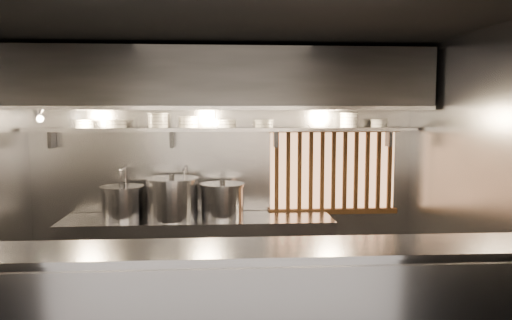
{
  "coord_description": "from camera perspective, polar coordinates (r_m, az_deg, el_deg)",
  "views": [
    {
      "loc": [
        -0.03,
        -4.39,
        2.08
      ],
      "look_at": [
        0.31,
        0.55,
        1.6
      ],
      "focal_mm": 35.0,
      "sensor_mm": 36.0,
      "label": 1
    }
  ],
  "objects": [
    {
      "name": "heat_lamp",
      "position": [
        5.56,
        -23.67,
        4.93
      ],
      "size": [
        0.25,
        0.35,
        0.2
      ],
      "color": "#9E9EA3",
      "rests_on": "exhaust_hood"
    },
    {
      "name": "stock_pot_left",
      "position": [
        5.6,
        -9.59,
        -4.32
      ],
      "size": [
        0.65,
        0.65,
        0.5
      ],
      "rotation": [
        0.0,
        0.0,
        -0.1
      ],
      "color": "#9E9EA3",
      "rests_on": "cooking_bench"
    },
    {
      "name": "ceiling",
      "position": [
        4.45,
        -3.65,
        14.82
      ],
      "size": [
        4.5,
        4.5,
        0.0
      ],
      "primitive_type": "plane",
      "rotation": [
        3.14,
        0.0,
        0.0
      ],
      "color": "black",
      "rests_on": "wall_back"
    },
    {
      "name": "faucet_right",
      "position": [
        5.82,
        -8.07,
        -2.17
      ],
      "size": [
        0.04,
        0.3,
        0.5
      ],
      "color": "silver",
      "rests_on": "wall_back"
    },
    {
      "name": "bowl_stack_7",
      "position": [
        6.0,
        13.9,
        4.09
      ],
      "size": [
        0.21,
        0.21,
        0.09
      ],
      "color": "white",
      "rests_on": "bowl_shelf"
    },
    {
      "name": "stock_pot_right",
      "position": [
        5.62,
        -3.85,
        -4.6
      ],
      "size": [
        0.63,
        0.63,
        0.42
      ],
      "rotation": [
        0.0,
        0.0,
        -0.32
      ],
      "color": "#9E9EA3",
      "rests_on": "cooking_bench"
    },
    {
      "name": "wall_back",
      "position": [
        5.93,
        -3.65,
        -1.08
      ],
      "size": [
        4.5,
        0.0,
        4.5
      ],
      "primitive_type": "plane",
      "rotation": [
        1.57,
        0.0,
        0.0
      ],
      "color": "gray",
      "rests_on": "floor"
    },
    {
      "name": "bowl_stack_5",
      "position": [
        5.73,
        0.92,
        4.19
      ],
      "size": [
        0.22,
        0.22,
        0.09
      ],
      "color": "white",
      "rests_on": "bowl_shelf"
    },
    {
      "name": "cooking_bench",
      "position": [
        5.76,
        -6.61,
        -10.95
      ],
      "size": [
        3.0,
        0.7,
        0.9
      ],
      "primitive_type": "cube",
      "color": "#9E9EA3",
      "rests_on": "floor"
    },
    {
      "name": "wood_screen",
      "position": [
        6.03,
        8.8,
        -1.21
      ],
      "size": [
        1.56,
        0.09,
        1.04
      ],
      "color": "#F1A66C",
      "rests_on": "wall_back"
    },
    {
      "name": "bowl_stack_6",
      "position": [
        5.9,
        10.56,
        4.5
      ],
      "size": [
        0.21,
        0.21,
        0.17
      ],
      "color": "white",
      "rests_on": "bowl_shelf"
    },
    {
      "name": "bowl_stack_3",
      "position": [
        5.72,
        -7.73,
        4.33
      ],
      "size": [
        0.24,
        0.24,
        0.13
      ],
      "color": "white",
      "rests_on": "bowl_shelf"
    },
    {
      "name": "stock_pot_mid",
      "position": [
        5.73,
        -15.01,
        -4.67
      ],
      "size": [
        0.54,
        0.54,
        0.4
      ],
      "rotation": [
        0.0,
        0.0,
        -0.14
      ],
      "color": "#9E9EA3",
      "rests_on": "cooking_bench"
    },
    {
      "name": "exhaust_hood",
      "position": [
        5.5,
        -3.69,
        9.1
      ],
      "size": [
        4.4,
        0.81,
        0.65
      ],
      "color": "#2D2D30",
      "rests_on": "ceiling"
    },
    {
      "name": "pendant_bulb",
      "position": [
        5.59,
        -4.69,
        4.29
      ],
      "size": [
        0.09,
        0.09,
        0.19
      ],
      "color": "#2D2D30",
      "rests_on": "exhaust_hood"
    },
    {
      "name": "bowl_stack_1",
      "position": [
        5.83,
        -15.66,
        4.01
      ],
      "size": [
        0.24,
        0.24,
        0.09
      ],
      "color": "white",
      "rests_on": "bowl_shelf"
    },
    {
      "name": "bowl_stack_0",
      "position": [
        5.91,
        -19.05,
        3.93
      ],
      "size": [
        0.22,
        0.22,
        0.09
      ],
      "color": "white",
      "rests_on": "bowl_shelf"
    },
    {
      "name": "faucet_left",
      "position": [
        5.91,
        -14.85,
        -2.18
      ],
      "size": [
        0.04,
        0.3,
        0.5
      ],
      "color": "silver",
      "rests_on": "wall_back"
    },
    {
      "name": "bowl_stack_4",
      "position": [
        5.71,
        -3.38,
        4.18
      ],
      "size": [
        0.22,
        0.22,
        0.09
      ],
      "color": "white",
      "rests_on": "bowl_shelf"
    },
    {
      "name": "bowl_shelf",
      "position": [
        5.71,
        -3.67,
        3.5
      ],
      "size": [
        4.4,
        0.34,
        0.04
      ],
      "primitive_type": "cube",
      "color": "#9E9EA3",
      "rests_on": "wall_back"
    },
    {
      "name": "bowl_stack_2",
      "position": [
        5.76,
        -11.14,
        4.47
      ],
      "size": [
        0.24,
        0.24,
        0.17
      ],
      "color": "white",
      "rests_on": "bowl_shelf"
    },
    {
      "name": "wall_right",
      "position": [
        4.99,
        23.28,
        -2.76
      ],
      "size": [
        0.0,
        3.0,
        3.0
      ],
      "primitive_type": "plane",
      "rotation": [
        1.57,
        0.0,
        -1.57
      ],
      "color": "gray",
      "rests_on": "floor"
    }
  ]
}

